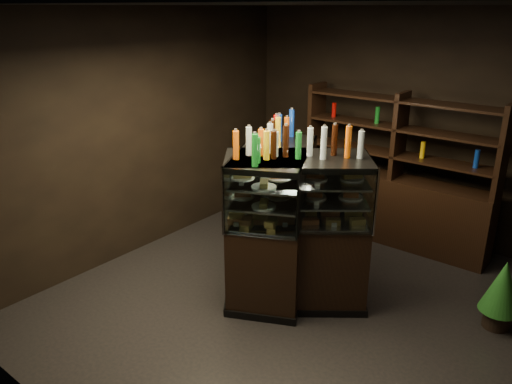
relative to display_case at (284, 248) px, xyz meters
The scene contains 7 objects.
ground 0.67m from the display_case, 10.16° to the right, with size 5.00×5.00×0.00m, color black.
room_shell 1.46m from the display_case, 10.16° to the right, with size 5.02×5.02×3.01m.
display_case is the anchor object (origin of this frame).
food_display 0.67m from the display_case, 103.30° to the right, with size 1.31×1.28×0.49m.
bottles_top 1.21m from the display_case, 76.70° to the left, with size 1.13×1.14×0.30m.
potted_conifer 2.18m from the display_case, 20.97° to the left, with size 0.38×0.38×0.82m.
back_shelving 2.01m from the display_case, 79.73° to the left, with size 2.53×0.43×2.00m.
Camera 1 is at (2.38, -3.90, 2.99)m, focal length 35.00 mm.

